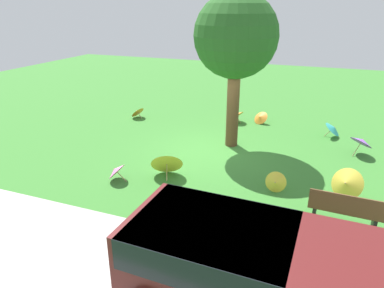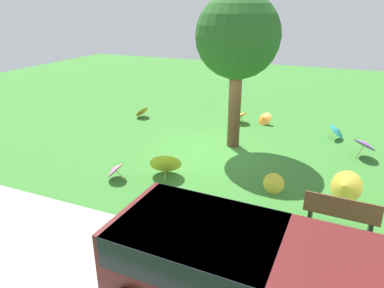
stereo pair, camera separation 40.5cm
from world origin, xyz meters
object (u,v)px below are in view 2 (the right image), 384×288
Objects in this scene: parasol_yellow_0 at (345,186)px; parasol_teal_0 at (338,130)px; parasol_orange_2 at (141,111)px; van_dark at (243,269)px; parasol_pink_0 at (114,169)px; parasol_yellow_1 at (273,184)px; park_bench at (341,213)px; parasol_yellow_2 at (166,162)px; shade_tree at (238,38)px; parasol_orange_0 at (239,115)px; parasol_orange_1 at (264,118)px; parasol_purple_0 at (365,143)px.

parasol_teal_0 is (0.35, -4.77, -0.05)m from parasol_yellow_0.
parasol_yellow_0 is at bearing 153.66° from parasol_orange_2.
parasol_teal_0 is at bearing -96.91° from van_dark.
parasol_yellow_0 reaches higher than parasol_pink_0.
van_dark reaches higher than parasol_yellow_1.
parasol_yellow_1 is at bearing 74.43° from parasol_teal_0.
parasol_teal_0 is at bearing -87.43° from park_bench.
parasol_yellow_2 is (4.91, -1.00, -0.03)m from park_bench.
parasol_yellow_1 is (-2.03, 2.96, -3.50)m from shade_tree.
parasol_orange_0 reaches higher than parasol_orange_1.
shade_tree is 5.51m from parasol_purple_0.
shade_tree is at bearing -34.22° from parasol_yellow_0.
parasol_teal_0 is 8.34m from parasol_orange_2.
park_bench reaches higher than parasol_orange_0.
parasol_pink_0 is (4.74, -3.28, -0.59)m from van_dark.
parasol_orange_1 is at bearing -79.78° from van_dark.
parasol_yellow_2 reaches higher than parasol_yellow_0.
parasol_pink_0 is 0.56× the size of parasol_yellow_2.
parasol_pink_0 is at bearing 12.39° from parasol_yellow_1.
parasol_purple_0 is 0.92× the size of parasol_yellow_2.
parasol_yellow_0 is 1.70× the size of parasol_yellow_1.
parasol_yellow_1 is 0.55× the size of parasol_purple_0.
parasol_yellow_1 is (0.29, -4.26, -0.62)m from van_dark.
park_bench reaches higher than parasol_yellow_0.
parasol_orange_2 is (8.67, -4.29, -0.12)m from parasol_yellow_0.
parasol_purple_0 is at bearing -145.57° from parasol_yellow_2.
parasol_yellow_2 is at bearing 5.83° from parasol_yellow_0.
parasol_pink_0 is at bearing 33.69° from parasol_yellow_2.
van_dark is 11.47m from parasol_orange_2.
parasol_orange_2 is (3.70, -4.80, -0.14)m from parasol_yellow_2.
van_dark is at bearing 75.57° from parasol_purple_0.
parasol_yellow_1 is at bearing 11.65° from parasol_yellow_0.
parasol_yellow_0 is 1.26× the size of parasol_orange_1.
parasol_teal_0 is (-5.88, -6.12, 0.04)m from parasol_pink_0.
park_bench reaches higher than parasol_orange_2.
parasol_purple_0 is (-4.36, -0.68, -3.29)m from shade_tree.
parasol_yellow_2 is (4.63, 5.28, 0.07)m from parasol_teal_0.
parasol_orange_2 is (8.32, 0.48, -0.07)m from parasol_teal_0.
parasol_purple_0 is 1.20× the size of parasol_orange_0.
parasol_purple_0 is at bearing 120.91° from parasol_teal_0.
shade_tree is 4.40m from parasol_orange_0.
park_bench is at bearing 114.90° from parasol_orange_1.
parasol_orange_0 is (4.00, -0.50, -0.02)m from parasol_teal_0.
parasol_yellow_1 is 6.19m from parasol_orange_0.
parasol_yellow_1 is 5.34m from parasol_teal_0.
parasol_purple_0 is (-0.61, -4.79, 0.04)m from park_bench.
parasol_yellow_2 reaches higher than parasol_orange_1.
parasol_purple_0 is at bearing -145.71° from parasol_pink_0.
parasol_yellow_1 is at bearing 124.47° from shade_tree.
parasol_orange_1 is (3.85, -2.19, -0.23)m from parasol_purple_0.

